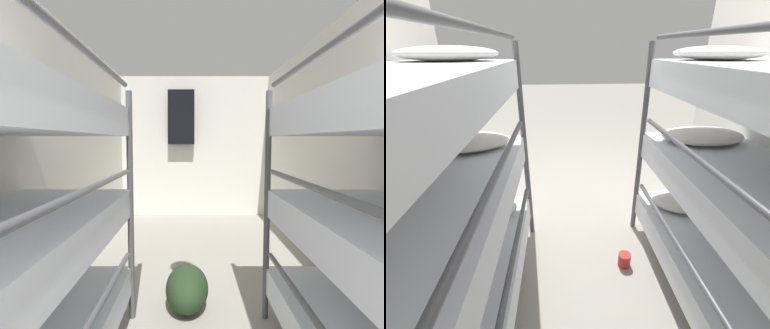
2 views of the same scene
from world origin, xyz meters
The scene contains 4 objects.
ground_plane centered at (0.00, 0.00, 0.00)m, with size 20.00×20.00×0.00m, color gray.
bunk_stack_left_near centered at (-0.87, 1.40, 0.86)m, with size 0.79×1.81×1.67m.
bunk_stack_right_near centered at (0.87, 1.40, 0.86)m, with size 0.79×1.81×1.67m.
tin_can centered at (-0.28, 1.05, 0.05)m, with size 0.10×0.10×0.11m.
Camera 2 is at (0.21, 2.56, 1.59)m, focal length 24.00 mm.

